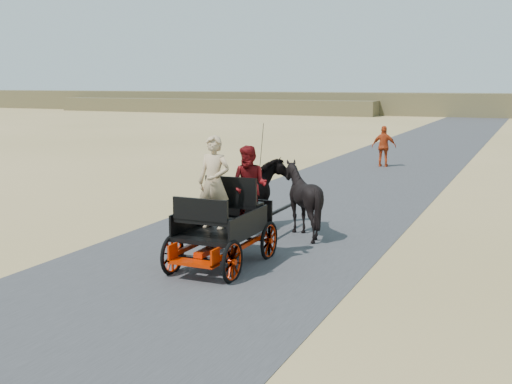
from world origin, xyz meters
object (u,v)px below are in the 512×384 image
at_px(carriage, 223,247).
at_px(pedestrian, 384,146).
at_px(horse_left, 259,196).
at_px(horse_right, 302,199).

distance_m(carriage, pedestrian, 16.00).
bearing_deg(horse_left, pedestrian, -90.40).
relative_size(horse_right, pedestrian, 0.98).
bearing_deg(horse_right, carriage, 79.61).
bearing_deg(pedestrian, horse_right, 87.81).
relative_size(carriage, pedestrian, 1.39).
bearing_deg(carriage, horse_right, 79.61).
relative_size(carriage, horse_right, 1.41).
height_order(horse_left, horse_right, horse_right).
relative_size(horse_left, horse_right, 1.18).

